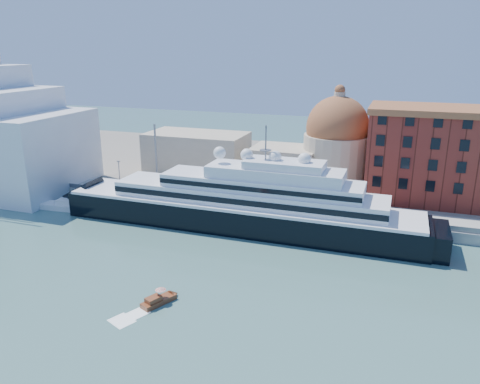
% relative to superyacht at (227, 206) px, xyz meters
% --- Properties ---
extents(ground, '(400.00, 400.00, 0.00)m').
position_rel_superyacht_xyz_m(ground, '(-3.07, -23.00, -4.73)').
color(ground, '#39625F').
rests_on(ground, ground).
extents(quay, '(180.00, 10.00, 2.50)m').
position_rel_superyacht_xyz_m(quay, '(-3.07, 11.00, -3.48)').
color(quay, gray).
rests_on(quay, ground).
extents(land, '(260.00, 72.00, 2.00)m').
position_rel_superyacht_xyz_m(land, '(-3.07, 52.00, -3.73)').
color(land, slate).
rests_on(land, ground).
extents(quay_fence, '(180.00, 0.10, 1.20)m').
position_rel_superyacht_xyz_m(quay_fence, '(-3.07, 6.50, -1.63)').
color(quay_fence, slate).
rests_on(quay_fence, quay).
extents(superyacht, '(91.68, 12.71, 27.40)m').
position_rel_superyacht_xyz_m(superyacht, '(0.00, 0.00, 0.00)').
color(superyacht, black).
rests_on(superyacht, ground).
extents(service_barge, '(12.54, 5.09, 2.75)m').
position_rel_superyacht_xyz_m(service_barge, '(-44.00, -2.82, -3.94)').
color(service_barge, white).
rests_on(service_barge, ground).
extents(water_taxi, '(4.21, 6.14, 2.78)m').
position_rel_superyacht_xyz_m(water_taxi, '(1.48, -35.20, -4.06)').
color(water_taxi, brown).
rests_on(water_taxi, ground).
extents(warehouse, '(43.00, 19.00, 23.25)m').
position_rel_superyacht_xyz_m(warehouse, '(48.93, 29.00, 9.06)').
color(warehouse, maroon).
rests_on(warehouse, land).
extents(church, '(66.00, 18.00, 25.50)m').
position_rel_superyacht_xyz_m(church, '(3.32, 34.72, 6.18)').
color(church, beige).
rests_on(church, land).
extents(lamp_posts, '(120.80, 2.40, 18.00)m').
position_rel_superyacht_xyz_m(lamp_posts, '(-15.74, 9.27, 5.11)').
color(lamp_posts, slate).
rests_on(lamp_posts, quay).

